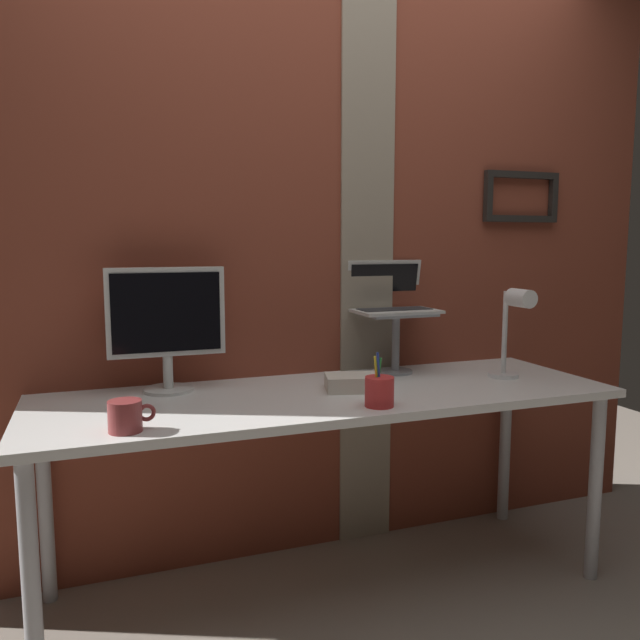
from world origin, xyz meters
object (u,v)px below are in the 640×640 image
object	(u,v)px
monitor	(166,319)
laptop	(390,297)
pen_cup	(378,391)
desk_lamp	(514,323)
coffee_mug	(126,416)

from	to	relation	value
monitor	laptop	bearing A→B (deg)	3.85
pen_cup	desk_lamp	bearing A→B (deg)	15.30
pen_cup	coffee_mug	bearing A→B (deg)	-179.99
desk_lamp	monitor	bearing A→B (deg)	168.23
monitor	pen_cup	xyz separation A→B (m)	(0.62, -0.45, -0.21)
monitor	coffee_mug	bearing A→B (deg)	-110.56
coffee_mug	pen_cup	bearing A→B (deg)	0.01
pen_cup	monitor	bearing A→B (deg)	144.11
desk_lamp	pen_cup	world-z (taller)	desk_lamp
monitor	laptop	size ratio (longest dim) A/B	1.33
pen_cup	coffee_mug	world-z (taller)	pen_cup
laptop	coffee_mug	distance (m)	1.23
desk_lamp	coffee_mug	bearing A→B (deg)	-172.87
monitor	coffee_mug	world-z (taller)	monitor
pen_cup	laptop	bearing A→B (deg)	60.16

